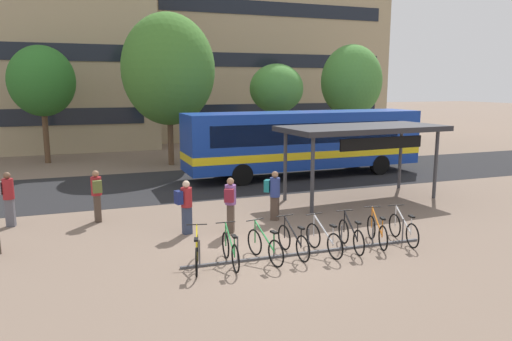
# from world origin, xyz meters

# --- Properties ---
(ground) EXTENTS (200.00, 200.00, 0.00)m
(ground) POSITION_xyz_m (0.00, 0.00, 0.00)
(ground) COLOR #7A6656
(bus_lane_asphalt) EXTENTS (80.00, 7.20, 0.01)m
(bus_lane_asphalt) POSITION_xyz_m (0.00, 9.87, 0.00)
(bus_lane_asphalt) COLOR #232326
(bus_lane_asphalt) RESTS_ON ground
(city_bus) EXTENTS (12.08, 2.82, 3.20)m
(city_bus) POSITION_xyz_m (5.80, 9.87, 1.78)
(city_bus) COLOR #14389E
(city_bus) RESTS_ON ground
(bike_rack) EXTENTS (6.94, 0.25, 0.70)m
(bike_rack) POSITION_xyz_m (0.96, -0.44, 0.09)
(bike_rack) COLOR #47474C
(bike_rack) RESTS_ON ground
(parked_bicycle_yellow_0) EXTENTS (0.60, 1.68, 0.99)m
(parked_bicycle_yellow_0) POSITION_xyz_m (-2.09, -0.43, 0.38)
(parked_bicycle_yellow_0) COLOR black
(parked_bicycle_yellow_0) RESTS_ON ground
(parked_bicycle_green_1) EXTENTS (0.52, 1.72, 0.99)m
(parked_bicycle_green_1) POSITION_xyz_m (-1.25, -0.51, 0.38)
(parked_bicycle_green_1) COLOR black
(parked_bicycle_green_1) RESTS_ON ground
(parked_bicycle_green_2) EXTENTS (0.55, 1.70, 0.99)m
(parked_bicycle_green_2) POSITION_xyz_m (-0.33, -0.53, 0.38)
(parked_bicycle_green_2) COLOR black
(parked_bicycle_green_2) RESTS_ON ground
(parked_bicycle_black_3) EXTENTS (0.52, 1.72, 0.99)m
(parked_bicycle_black_3) POSITION_xyz_m (0.52, -0.42, 0.38)
(parked_bicycle_black_3) COLOR black
(parked_bicycle_black_3) RESTS_ON ground
(parked_bicycle_silver_4) EXTENTS (0.52, 1.72, 0.99)m
(parked_bicycle_silver_4) POSITION_xyz_m (1.36, -0.55, 0.38)
(parked_bicycle_silver_4) COLOR black
(parked_bicycle_silver_4) RESTS_ON ground
(parked_bicycle_black_5) EXTENTS (0.52, 1.72, 0.99)m
(parked_bicycle_black_5) POSITION_xyz_m (2.22, -0.51, 0.38)
(parked_bicycle_black_5) COLOR black
(parked_bicycle_black_5) RESTS_ON ground
(parked_bicycle_orange_6) EXTENTS (0.63, 1.68, 0.99)m
(parked_bicycle_orange_6) POSITION_xyz_m (3.14, -0.41, 0.38)
(parked_bicycle_orange_6) COLOR black
(parked_bicycle_orange_6) RESTS_ON ground
(parked_bicycle_white_7) EXTENTS (0.52, 1.71, 0.99)m
(parked_bicycle_white_7) POSITION_xyz_m (3.97, -0.49, 0.38)
(parked_bicycle_white_7) COLOR black
(parked_bicycle_white_7) RESTS_ON ground
(transit_shelter) EXTENTS (6.64, 3.32, 2.93)m
(transit_shelter) POSITION_xyz_m (5.67, 4.48, 2.74)
(transit_shelter) COLOR #38383D
(transit_shelter) RESTS_ON ground
(commuter_navy_pack_0) EXTENTS (0.58, 0.44, 1.66)m
(commuter_navy_pack_0) POSITION_xyz_m (-1.78, 2.40, 0.96)
(commuter_navy_pack_0) COLOR #2D3851
(commuter_navy_pack_0) RESTS_ON ground
(commuter_grey_pack_1) EXTENTS (0.56, 0.39, 1.78)m
(commuter_grey_pack_1) POSITION_xyz_m (-6.96, 5.10, 1.03)
(commuter_grey_pack_1) COLOR #565660
(commuter_grey_pack_1) RESTS_ON ground
(commuter_maroon_pack_2) EXTENTS (0.51, 0.60, 1.72)m
(commuter_maroon_pack_2) POSITION_xyz_m (-0.47, 2.06, 0.99)
(commuter_maroon_pack_2) COLOR #47382D
(commuter_maroon_pack_2) RESTS_ON ground
(commuter_olive_pack_3) EXTENTS (0.38, 0.55, 1.74)m
(commuter_olive_pack_3) POSITION_xyz_m (-4.27, 4.68, 1.01)
(commuter_olive_pack_3) COLOR #47382D
(commuter_olive_pack_3) RESTS_ON ground
(commuter_teal_pack_5) EXTENTS (0.60, 0.57, 1.67)m
(commuter_teal_pack_5) POSITION_xyz_m (1.31, 2.91, 0.96)
(commuter_teal_pack_5) COLOR #47382D
(commuter_teal_pack_5) RESTS_ON ground
(street_tree_0) EXTENTS (4.16, 4.16, 7.24)m
(street_tree_0) POSITION_xyz_m (12.92, 17.54, 4.76)
(street_tree_0) COLOR brown
(street_tree_0) RESTS_ON ground
(street_tree_1) EXTENTS (3.69, 3.69, 6.74)m
(street_tree_1) POSITION_xyz_m (-6.67, 18.61, 4.71)
(street_tree_1) COLOR brown
(street_tree_1) RESTS_ON ground
(street_tree_2) EXTENTS (5.15, 5.15, 8.43)m
(street_tree_2) POSITION_xyz_m (0.04, 15.47, 5.35)
(street_tree_2) COLOR brown
(street_tree_2) RESTS_ON ground
(street_tree_3) EXTENTS (3.41, 3.41, 5.84)m
(street_tree_3) POSITION_xyz_m (7.10, 16.89, 4.27)
(street_tree_3) COLOR brown
(street_tree_3) RESTS_ON ground
(building_left_wing) EXTENTS (19.48, 12.82, 16.46)m
(building_left_wing) POSITION_xyz_m (-9.22, 28.41, 8.23)
(building_left_wing) COLOR tan
(building_left_wing) RESTS_ON ground
(building_right_wing) EXTENTS (21.72, 11.74, 20.31)m
(building_right_wing) POSITION_xyz_m (10.70, 31.44, 10.16)
(building_right_wing) COLOR tan
(building_right_wing) RESTS_ON ground
(building_centre_block) EXTENTS (17.28, 13.65, 15.99)m
(building_centre_block) POSITION_xyz_m (0.26, 45.28, 8.00)
(building_centre_block) COLOR brown
(building_centre_block) RESTS_ON ground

